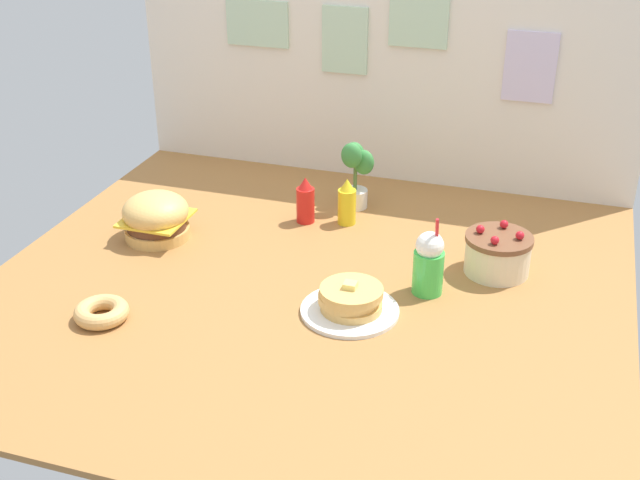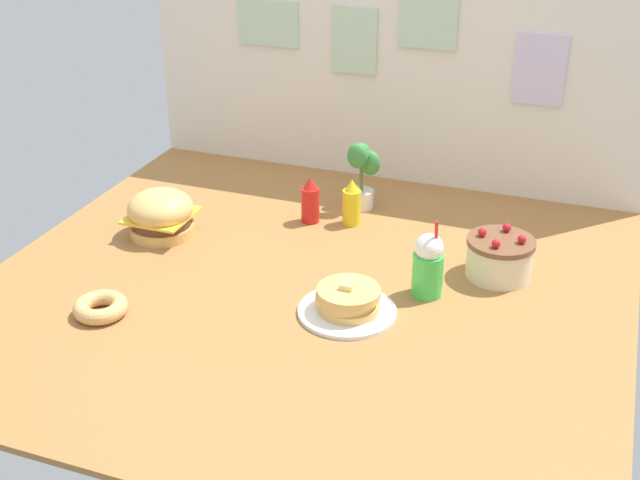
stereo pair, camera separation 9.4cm
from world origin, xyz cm
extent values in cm
cube|color=#9E6B38|center=(0.00, 0.00, -1.00)|extent=(199.85, 188.75, 2.00)
cube|color=silver|center=(0.00, 93.87, 43.65)|extent=(199.85, 3.00, 87.30)
cube|color=#B2D1B2|center=(-50.52, 91.77, 59.45)|extent=(25.87, 1.20, 18.02)
cube|color=#B2D1B2|center=(-14.48, 91.77, 55.47)|extent=(18.10, 1.20, 25.65)
cube|color=#B2D1B2|center=(13.93, 91.77, 64.99)|extent=(22.24, 1.20, 20.15)
cube|color=silver|center=(55.95, 91.77, 50.90)|extent=(18.62, 1.20, 25.81)
cylinder|color=#DBA859|center=(-60.23, 15.87, 1.96)|extent=(22.65, 22.65, 3.92)
cylinder|color=#59331E|center=(-60.23, 15.87, 5.45)|extent=(20.84, 20.84, 3.05)
cube|color=yellow|center=(-60.23, 15.87, 7.41)|extent=(21.52, 21.52, 0.87)
ellipsoid|color=#E5B260|center=(-60.23, 15.87, 10.13)|extent=(23.11, 23.11, 13.07)
cylinder|color=white|center=(17.91, -11.10, 0.65)|extent=(29.62, 29.62, 1.31)
cylinder|color=#E0AD5B|center=(18.34, -10.99, 2.53)|extent=(18.56, 18.56, 2.44)
cylinder|color=#E0AD5B|center=(17.44, -10.98, 4.97)|extent=(18.25, 18.25, 2.44)
cylinder|color=#E0AD5B|center=(18.35, -11.18, 7.41)|extent=(18.94, 18.94, 2.44)
cube|color=#F7E072|center=(17.91, -11.10, 9.50)|extent=(3.83, 3.83, 1.74)
cylinder|color=beige|center=(56.44, 27.29, 5.66)|extent=(20.91, 20.91, 11.33)
cylinder|color=brown|center=(56.44, 27.29, 12.20)|extent=(21.75, 21.75, 1.74)
sphere|color=red|center=(62.70, 26.87, 14.46)|extent=(2.79, 2.79, 2.79)
sphere|color=red|center=(56.98, 33.54, 14.46)|extent=(2.79, 2.79, 2.79)
sphere|color=red|center=(50.17, 27.50, 14.46)|extent=(2.79, 2.79, 2.79)
sphere|color=red|center=(55.58, 21.07, 14.46)|extent=(2.79, 2.79, 2.79)
cylinder|color=red|center=(-14.68, 43.89, 6.53)|extent=(6.62, 6.62, 13.07)
cone|color=red|center=(-14.68, 43.89, 15.25)|extent=(5.30, 5.30, 4.36)
cylinder|color=yellow|center=(-0.24, 47.20, 6.53)|extent=(6.62, 6.62, 13.07)
cone|color=yellow|center=(-0.24, 47.20, 15.25)|extent=(5.30, 5.30, 4.36)
cylinder|color=green|center=(37.49, 7.83, 6.97)|extent=(9.58, 9.58, 13.94)
sphere|color=white|center=(37.49, 7.83, 16.34)|extent=(8.71, 8.71, 8.71)
cylinder|color=red|center=(39.41, 7.83, 19.17)|extent=(1.05, 3.44, 13.91)
torus|color=tan|center=(-50.70, -37.02, 2.44)|extent=(16.21, 16.21, 4.88)
torus|color=#D89ED8|center=(-50.70, -37.02, 2.79)|extent=(15.47, 15.47, 4.15)
cylinder|color=white|center=(-1.04, 61.79, 3.48)|extent=(9.58, 9.58, 6.97)
cylinder|color=#4C7238|center=(-1.04, 61.79, 13.07)|extent=(1.39, 1.39, 12.20)
ellipsoid|color=#38843D|center=(1.98, 62.25, 18.30)|extent=(7.84, 5.23, 9.58)
ellipsoid|color=#38843D|center=(-2.34, 64.54, 20.04)|extent=(7.84, 5.23, 9.58)
ellipsoid|color=#38843D|center=(-1.79, 58.83, 21.78)|extent=(7.84, 5.23, 9.58)
camera|label=1|loc=(73.43, -212.81, 132.28)|focal=46.23mm
camera|label=2|loc=(82.34, -209.74, 132.28)|focal=46.23mm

